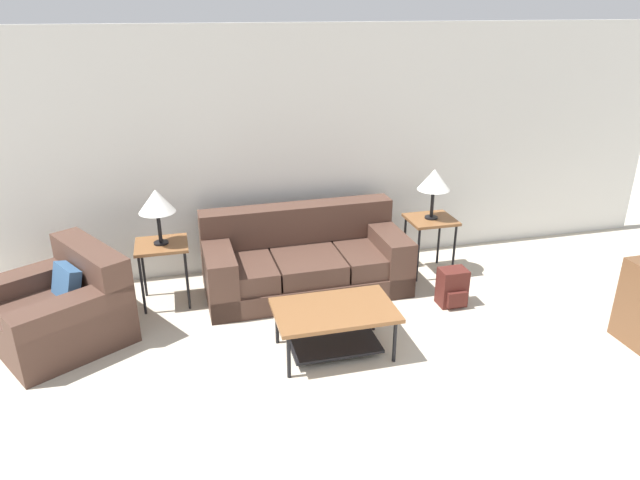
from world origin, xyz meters
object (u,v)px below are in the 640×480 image
Objects in this scene: armchair at (62,309)px; backpack at (452,288)px; table_lamp_left at (156,202)px; side_table_right at (431,225)px; couch at (304,262)px; table_lamp_right at (434,180)px; coffee_table at (334,320)px; side_table_left at (162,251)px.

armchair is 3.63m from backpack.
table_lamp_left is 2.97m from backpack.
table_lamp_left reaches higher than backpack.
table_lamp_left reaches higher than side_table_right.
armchair is at bearing -169.47° from couch.
couch is at bearing 151.44° from backpack.
table_lamp_right is (0.00, -0.00, 0.50)m from side_table_right.
coffee_table is 1.86× the size of table_lamp_left.
couch reaches higher than side_table_left.
couch is 3.81× the size of table_lamp_right.
side_table_left is 2.81m from side_table_right.
side_table_left is (-1.40, 0.03, 0.27)m from couch.
side_table_right is at bearing 0.00° from side_table_left.
backpack is at bearing -15.36° from table_lamp_left.
table_lamp_right is at bearing 1.13° from couch.
side_table_left is 2.86m from table_lamp_right.
armchair is 2.22× the size of side_table_left.
table_lamp_left reaches higher than armchair.
couch is 1.24m from coffee_table.
side_table_right reaches higher than coffee_table.
table_lamp_right is at bearing -75.96° from side_table_right.
couch reaches higher than backpack.
table_lamp_left is at bearing 27.18° from armchair.
coffee_table is 2.66× the size of backpack.
couch is at bearing -178.87° from side_table_right.
armchair is 1.26m from table_lamp_left.
table_lamp_left is at bearing 164.64° from backpack.
table_lamp_left is 1.43× the size of backpack.
side_table_right is at bearing 104.04° from table_lamp_right.
backpack is (3.61, -0.30, -0.10)m from armchair.
armchair reaches higher than coffee_table.
table_lamp_right reaches higher than couch.
table_lamp_right is (2.81, 0.00, 0.00)m from table_lamp_left.
table_lamp_right is at bearing 0.00° from table_lamp_left.
armchair is at bearing 175.29° from backpack.
couch reaches higher than armchair.
table_lamp_left is at bearing 178.87° from couch.
coffee_table reaches higher than backpack.
table_lamp_right is at bearing -0.00° from side_table_left.
side_table_left is at bearing 116.57° from table_lamp_left.
coffee_table is at bearing -42.56° from side_table_left.
armchair is at bearing -152.82° from side_table_left.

